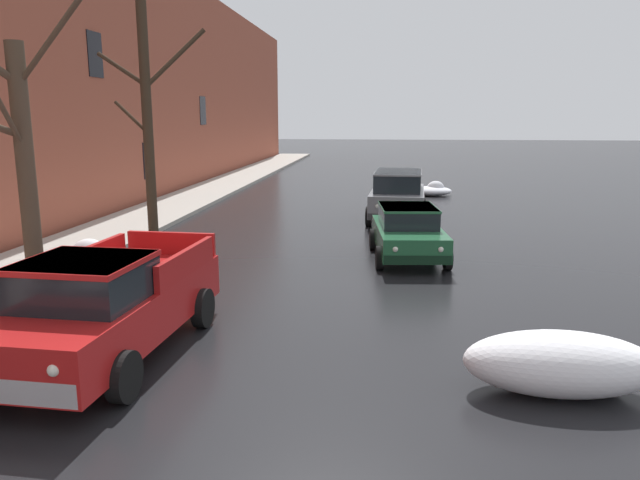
# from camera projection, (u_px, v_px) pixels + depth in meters

# --- Properties ---
(left_sidewalk_slab) EXTENTS (2.90, 80.00, 0.15)m
(left_sidewalk_slab) POSITION_uv_depth(u_px,v_px,m) (124.00, 227.00, 20.80)
(left_sidewalk_slab) COLOR #A8A399
(left_sidewalk_slab) RESTS_ON ground
(brick_townhouse_facade) EXTENTS (0.63, 80.00, 10.87)m
(brick_townhouse_facade) POSITION_uv_depth(u_px,v_px,m) (57.00, 66.00, 19.94)
(brick_townhouse_facade) COLOR #9E4C38
(brick_townhouse_facade) RESTS_ON ground
(snow_bank_along_left_kerb) EXTENTS (2.64, 1.21, 0.89)m
(snow_bank_along_left_kerb) POSITION_uv_depth(u_px,v_px,m) (568.00, 365.00, 8.38)
(snow_bank_along_left_kerb) COLOR white
(snow_bank_along_left_kerb) RESTS_ON ground
(snow_bank_near_corner_right) EXTENTS (1.97, 1.43, 0.70)m
(snow_bank_near_corner_right) POSITION_uv_depth(u_px,v_px,m) (432.00, 190.00, 29.52)
(snow_bank_near_corner_right) COLOR white
(snow_bank_near_corner_right) RESTS_ON ground
(snow_bank_along_right_kerb) EXTENTS (3.03, 1.36, 0.74)m
(snow_bank_along_right_kerb) POSITION_uv_depth(u_px,v_px,m) (94.00, 259.00, 15.30)
(snow_bank_along_right_kerb) COLOR white
(snow_bank_along_right_kerb) RESTS_ON ground
(bare_tree_second_along_sidewalk) EXTENTS (2.98, 1.59, 6.15)m
(bare_tree_second_along_sidewalk) POSITION_uv_depth(u_px,v_px,m) (23.00, 163.00, 12.01)
(bare_tree_second_along_sidewalk) COLOR #4C3D2D
(bare_tree_second_along_sidewalk) RESTS_ON ground
(bare_tree_mid_block) EXTENTS (3.32, 0.71, 7.24)m
(bare_tree_mid_block) POSITION_uv_depth(u_px,v_px,m) (148.00, 117.00, 18.21)
(bare_tree_mid_block) COLOR #382B1E
(bare_tree_mid_block) RESTS_ON ground
(pickup_truck_red_approaching_near_lane) EXTENTS (2.35, 5.18, 1.76)m
(pickup_truck_red_approaching_near_lane) POSITION_uv_depth(u_px,v_px,m) (107.00, 305.00, 9.56)
(pickup_truck_red_approaching_near_lane) COLOR red
(pickup_truck_red_approaching_near_lane) RESTS_ON ground
(sedan_green_parked_kerbside_close) EXTENTS (2.15, 3.97, 1.42)m
(sedan_green_parked_kerbside_close) POSITION_uv_depth(u_px,v_px,m) (408.00, 231.00, 16.36)
(sedan_green_parked_kerbside_close) COLOR #1E5633
(sedan_green_parked_kerbside_close) RESTS_ON ground
(suv_grey_parked_kerbside_mid) EXTENTS (2.29, 4.42, 1.82)m
(suv_grey_parked_kerbside_mid) POSITION_uv_depth(u_px,v_px,m) (398.00, 194.00, 22.37)
(suv_grey_parked_kerbside_mid) COLOR slate
(suv_grey_parked_kerbside_mid) RESTS_ON ground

